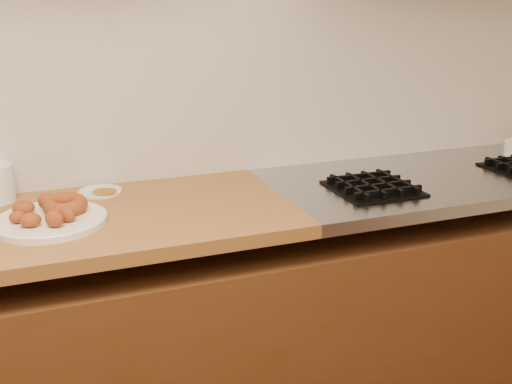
# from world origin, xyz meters

# --- Properties ---
(wall_back) EXTENTS (4.00, 0.02, 2.70)m
(wall_back) POSITION_xyz_m (0.00, 2.00, 1.35)
(wall_back) COLOR tan
(wall_back) RESTS_ON ground
(base_cabinet) EXTENTS (3.60, 0.60, 0.77)m
(base_cabinet) POSITION_xyz_m (0.00, 1.69, 0.39)
(base_cabinet) COLOR #4C2D16
(base_cabinet) RESTS_ON floor
(stovetop) EXTENTS (1.30, 0.62, 0.04)m
(stovetop) POSITION_xyz_m (1.15, 1.69, 0.88)
(stovetop) COLOR #9EA0A5
(stovetop) RESTS_ON base_cabinet
(backsplash) EXTENTS (3.60, 0.02, 0.60)m
(backsplash) POSITION_xyz_m (0.00, 1.99, 1.20)
(backsplash) COLOR #B9B5A6
(backsplash) RESTS_ON wall_back
(burner_grates) EXTENTS (0.91, 0.26, 0.03)m
(burner_grates) POSITION_xyz_m (1.13, 1.61, 0.91)
(burner_grates) COLOR black
(burner_grates) RESTS_ON stovetop
(donut_plate) EXTENTS (0.31, 0.31, 0.02)m
(donut_plate) POSITION_xyz_m (-0.20, 1.65, 0.91)
(donut_plate) COLOR silver
(donut_plate) RESTS_ON butcher_block
(ring_donut) EXTENTS (0.14, 0.14, 0.06)m
(ring_donut) POSITION_xyz_m (-0.15, 1.69, 0.94)
(ring_donut) COLOR brown
(ring_donut) RESTS_ON donut_plate
(fried_dough_chunks) EXTENTS (0.18, 0.22, 0.05)m
(fried_dough_chunks) POSITION_xyz_m (-0.23, 1.65, 0.94)
(fried_dough_chunks) COLOR brown
(fried_dough_chunks) RESTS_ON donut_plate
(tub_lid) EXTENTS (0.18, 0.18, 0.01)m
(tub_lid) POSITION_xyz_m (-0.04, 1.89, 0.90)
(tub_lid) COLOR silver
(tub_lid) RESTS_ON butcher_block
(brass_jar_lid) EXTENTS (0.10, 0.10, 0.01)m
(brass_jar_lid) POSITION_xyz_m (-0.03, 1.86, 0.91)
(brass_jar_lid) COLOR #B67B27
(brass_jar_lid) RESTS_ON butcher_block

